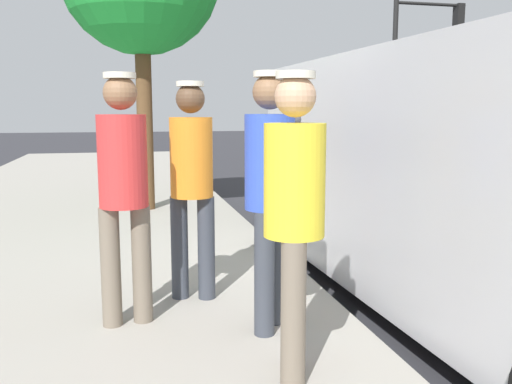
% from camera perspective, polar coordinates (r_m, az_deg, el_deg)
% --- Properties ---
extents(ground_plane, '(80.00, 80.00, 0.00)m').
position_cam_1_polar(ground_plane, '(5.80, 14.34, -8.61)').
color(ground_plane, '#2D2D33').
extents(sidewalk_slab, '(5.00, 32.00, 0.15)m').
position_cam_1_polar(sidewalk_slab, '(5.22, -22.70, -10.09)').
color(sidewalk_slab, '#9E998E').
rests_on(sidewalk_slab, ground).
extents(parking_meter_near, '(0.14, 0.18, 1.52)m').
position_cam_1_polar(parking_meter_near, '(4.33, 3.87, 1.85)').
color(parking_meter_near, gray).
rests_on(parking_meter_near, sidewalk_slab).
extents(pedestrian_in_red, '(0.36, 0.34, 1.78)m').
position_cam_1_polar(pedestrian_in_red, '(3.94, -13.64, 0.99)').
color(pedestrian_in_red, '#726656').
rests_on(pedestrian_in_red, sidewalk_slab).
extents(pedestrian_in_orange, '(0.35, 0.34, 1.75)m').
position_cam_1_polar(pedestrian_in_orange, '(4.40, -6.71, 1.67)').
color(pedestrian_in_orange, '#383D47').
rests_on(pedestrian_in_orange, sidewalk_slab).
extents(pedestrian_in_yellow, '(0.34, 0.35, 1.74)m').
position_cam_1_polar(pedestrian_in_yellow, '(3.04, 4.00, -1.56)').
color(pedestrian_in_yellow, '#726656').
rests_on(pedestrian_in_yellow, sidewalk_slab).
extents(pedestrian_in_blue, '(0.34, 0.34, 1.79)m').
position_cam_1_polar(pedestrian_in_blue, '(3.73, 1.42, 0.85)').
color(pedestrian_in_blue, '#383D47').
rests_on(pedestrian_in_blue, sidewalk_slab).
extents(parked_van, '(2.28, 5.26, 2.15)m').
position_cam_1_polar(parked_van, '(4.80, 22.05, 1.59)').
color(parked_van, '#BCBCC1').
rests_on(parked_van, ground).
extents(traffic_light_corner, '(2.48, 0.42, 5.20)m').
position_cam_1_polar(traffic_light_corner, '(18.68, 16.57, 13.78)').
color(traffic_light_corner, black).
rests_on(traffic_light_corner, ground).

